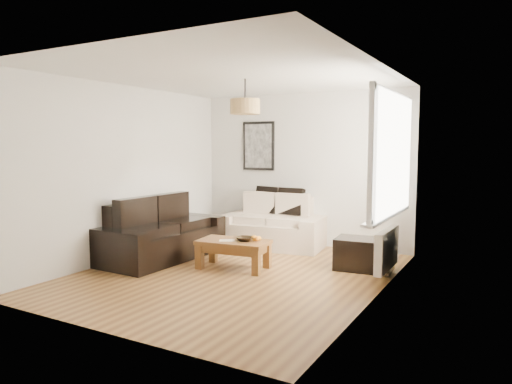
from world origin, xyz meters
The scene contains 21 objects.
floor centered at (0.00, 0.00, 0.00)m, with size 4.50×4.50×0.00m, color brown.
ceiling centered at (0.00, 0.00, 2.60)m, with size 3.80×4.50×0.00m, color white, non-canonical shape.
wall_back centered at (0.00, 2.25, 1.30)m, with size 3.80×0.04×2.60m, color silver, non-canonical shape.
wall_front centered at (0.00, -2.25, 1.30)m, with size 3.80×0.04×2.60m, color silver, non-canonical shape.
wall_left centered at (-1.90, 0.00, 1.30)m, with size 0.04×4.50×2.60m, color silver, non-canonical shape.
wall_right centered at (1.90, 0.00, 1.30)m, with size 0.04×4.50×2.60m, color silver, non-canonical shape.
window_bay centered at (1.86, 0.80, 1.60)m, with size 0.14×1.90×1.60m, color white, non-canonical shape.
radiator centered at (1.82, 0.80, 0.38)m, with size 0.10×0.90×0.52m, color white.
poster centered at (-0.85, 2.22, 1.70)m, with size 0.62×0.04×0.87m, color black, non-canonical shape.
pendant_shade centered at (0.00, 0.30, 2.23)m, with size 0.40×0.40×0.20m, color tan.
loveseat_cream centered at (-0.33, 1.78, 0.42)m, with size 1.68×0.92×0.84m, color beige, non-canonical shape.
sofa_leather centered at (-1.43, 0.24, 0.43)m, with size 1.98×0.96×0.86m, color black, non-canonical shape.
coffee_table centered at (-0.16, 0.25, 0.20)m, with size 0.97×0.53×0.40m, color brown, non-canonical shape.
ottoman centered at (1.45, 1.06, 0.22)m, with size 0.76×0.49×0.44m, color black.
cushion_left centered at (-0.55, 1.98, 0.76)m, with size 0.46×0.14×0.46m, color black.
cushion_right centered at (-0.10, 1.98, 0.76)m, with size 0.46×0.14×0.46m, color black.
fruit_bowl centered at (0.01, 0.28, 0.43)m, with size 0.24×0.24×0.06m, color black.
orange_a centered at (0.16, 0.34, 0.44)m, with size 0.07×0.07×0.07m, color orange.
orange_b centered at (0.18, 0.37, 0.44)m, with size 0.06×0.06×0.06m, color orange.
orange_c centered at (0.11, 0.35, 0.44)m, with size 0.08×0.08×0.08m, color orange.
papers centered at (-0.23, 0.18, 0.40)m, with size 0.21×0.15×0.01m, color white.
Camera 1 is at (3.23, -5.19, 1.71)m, focal length 32.87 mm.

